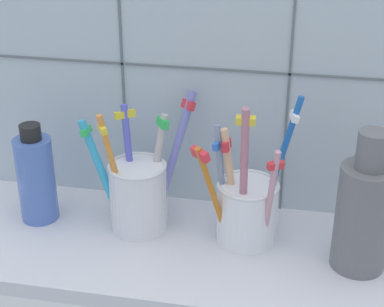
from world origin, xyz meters
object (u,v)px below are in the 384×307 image
(ceramic_vase, at_px, (363,210))
(toothbrush_cup_left, at_px, (138,191))
(toothbrush_cup_right, at_px, (247,206))
(soap_bottle, at_px, (36,177))

(ceramic_vase, bearing_deg, toothbrush_cup_left, 174.33)
(toothbrush_cup_left, distance_m, toothbrush_cup_right, 0.14)
(toothbrush_cup_left, bearing_deg, toothbrush_cup_right, -1.41)
(toothbrush_cup_left, bearing_deg, ceramic_vase, -5.67)
(toothbrush_cup_right, height_order, ceramic_vase, toothbrush_cup_right)
(ceramic_vase, bearing_deg, soap_bottle, 176.88)
(toothbrush_cup_left, bearing_deg, soap_bottle, -177.94)
(toothbrush_cup_right, distance_m, soap_bottle, 0.27)
(toothbrush_cup_left, relative_size, ceramic_vase, 0.99)
(toothbrush_cup_right, xyz_separation_m, soap_bottle, (-0.27, -0.00, 0.01))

